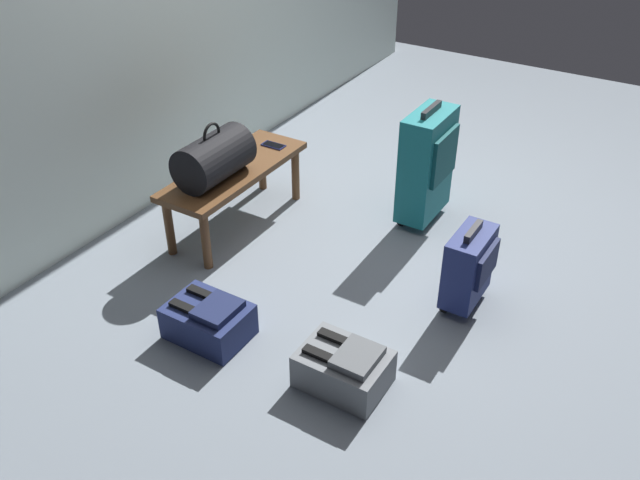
{
  "coord_description": "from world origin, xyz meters",
  "views": [
    {
      "loc": [
        -3.08,
        -1.3,
        2.2
      ],
      "look_at": [
        -0.59,
        0.23,
        0.25
      ],
      "focal_mm": 38.08,
      "sensor_mm": 36.0,
      "label": 1
    }
  ],
  "objects_px": {
    "bench": "(235,176)",
    "backpack_grey": "(344,368)",
    "backpack_navy": "(209,320)",
    "suitcase_small_navy": "(469,266)",
    "suitcase_upright_teal": "(427,164)",
    "duffel_bag_black": "(214,158)",
    "cell_phone": "(273,145)"
  },
  "relations": [
    {
      "from": "duffel_bag_black",
      "to": "backpack_navy",
      "type": "distance_m",
      "value": 0.96
    },
    {
      "from": "duffel_bag_black",
      "to": "backpack_navy",
      "type": "bearing_deg",
      "value": -145.07
    },
    {
      "from": "bench",
      "to": "backpack_grey",
      "type": "distance_m",
      "value": 1.47
    },
    {
      "from": "bench",
      "to": "cell_phone",
      "type": "distance_m",
      "value": 0.36
    },
    {
      "from": "suitcase_small_navy",
      "to": "duffel_bag_black",
      "type": "bearing_deg",
      "value": 96.03
    },
    {
      "from": "duffel_bag_black",
      "to": "backpack_grey",
      "type": "bearing_deg",
      "value": -118.4
    },
    {
      "from": "suitcase_upright_teal",
      "to": "backpack_grey",
      "type": "relative_size",
      "value": 1.92
    },
    {
      "from": "bench",
      "to": "backpack_grey",
      "type": "bearing_deg",
      "value": -124.06
    },
    {
      "from": "duffel_bag_black",
      "to": "suitcase_small_navy",
      "type": "relative_size",
      "value": 0.96
    },
    {
      "from": "suitcase_small_navy",
      "to": "backpack_grey",
      "type": "xyz_separation_m",
      "value": [
        -0.8,
        0.25,
        -0.15
      ]
    },
    {
      "from": "bench",
      "to": "suitcase_upright_teal",
      "type": "bearing_deg",
      "value": -55.41
    },
    {
      "from": "bench",
      "to": "backpack_navy",
      "type": "height_order",
      "value": "bench"
    },
    {
      "from": "suitcase_upright_teal",
      "to": "backpack_navy",
      "type": "relative_size",
      "value": 1.92
    },
    {
      "from": "cell_phone",
      "to": "suitcase_small_navy",
      "type": "bearing_deg",
      "value": -104.27
    },
    {
      "from": "backpack_grey",
      "to": "backpack_navy",
      "type": "height_order",
      "value": "same"
    },
    {
      "from": "suitcase_small_navy",
      "to": "backpack_navy",
      "type": "relative_size",
      "value": 1.21
    },
    {
      "from": "cell_phone",
      "to": "backpack_navy",
      "type": "distance_m",
      "value": 1.34
    },
    {
      "from": "backpack_grey",
      "to": "backpack_navy",
      "type": "xyz_separation_m",
      "value": [
        -0.06,
        0.71,
        0.0
      ]
    },
    {
      "from": "cell_phone",
      "to": "backpack_navy",
      "type": "relative_size",
      "value": 0.38
    },
    {
      "from": "suitcase_small_navy",
      "to": "backpack_grey",
      "type": "height_order",
      "value": "suitcase_small_navy"
    },
    {
      "from": "duffel_bag_black",
      "to": "suitcase_small_navy",
      "type": "height_order",
      "value": "duffel_bag_black"
    },
    {
      "from": "backpack_grey",
      "to": "bench",
      "type": "bearing_deg",
      "value": 55.94
    },
    {
      "from": "cell_phone",
      "to": "backpack_grey",
      "type": "bearing_deg",
      "value": -134.87
    },
    {
      "from": "backpack_grey",
      "to": "suitcase_upright_teal",
      "type": "bearing_deg",
      "value": 10.93
    },
    {
      "from": "bench",
      "to": "suitcase_upright_teal",
      "type": "distance_m",
      "value": 1.12
    },
    {
      "from": "suitcase_small_navy",
      "to": "backpack_navy",
      "type": "xyz_separation_m",
      "value": [
        -0.86,
        0.95,
        -0.15
      ]
    },
    {
      "from": "bench",
      "to": "backpack_navy",
      "type": "bearing_deg",
      "value": -150.4
    },
    {
      "from": "suitcase_small_navy",
      "to": "backpack_grey",
      "type": "relative_size",
      "value": 1.21
    },
    {
      "from": "bench",
      "to": "cell_phone",
      "type": "height_order",
      "value": "cell_phone"
    },
    {
      "from": "duffel_bag_black",
      "to": "cell_phone",
      "type": "height_order",
      "value": "duffel_bag_black"
    },
    {
      "from": "duffel_bag_black",
      "to": "backpack_grey",
      "type": "height_order",
      "value": "duffel_bag_black"
    },
    {
      "from": "cell_phone",
      "to": "backpack_navy",
      "type": "height_order",
      "value": "cell_phone"
    }
  ]
}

